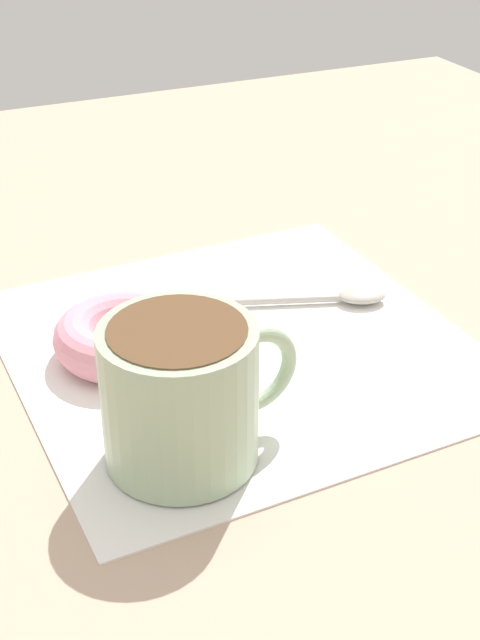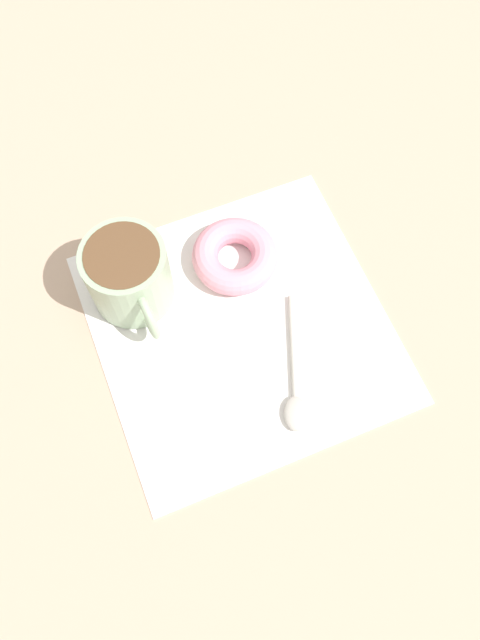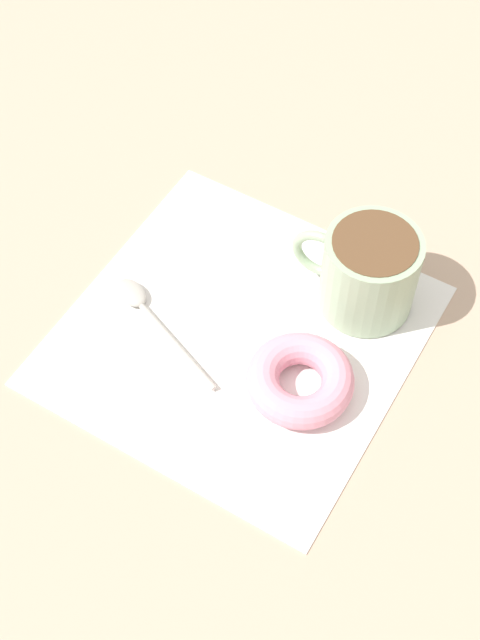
# 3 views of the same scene
# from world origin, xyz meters

# --- Properties ---
(ground_plane) EXTENTS (1.20, 1.20, 0.02)m
(ground_plane) POSITION_xyz_m (0.00, 0.00, -0.01)
(ground_plane) COLOR tan
(napkin) EXTENTS (0.31, 0.31, 0.00)m
(napkin) POSITION_xyz_m (-0.02, 0.00, 0.00)
(napkin) COLOR white
(napkin) RESTS_ON ground_plane
(coffee_cup) EXTENTS (0.12, 0.09, 0.08)m
(coffee_cup) POSITION_xyz_m (0.06, 0.10, 0.05)
(coffee_cup) COLOR #9EB793
(coffee_cup) RESTS_ON napkin
(donut) EXTENTS (0.09, 0.09, 0.03)m
(donut) POSITION_xyz_m (0.06, -0.02, 0.02)
(donut) COLOR pink
(donut) RESTS_ON napkin
(spoon) EXTENTS (0.14, 0.06, 0.01)m
(spoon) POSITION_xyz_m (-0.11, -0.03, 0.01)
(spoon) COLOR #B7B2A8
(spoon) RESTS_ON napkin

